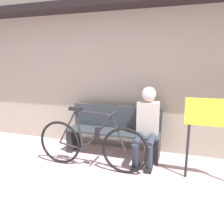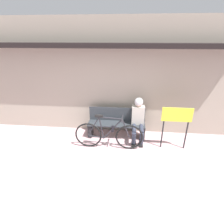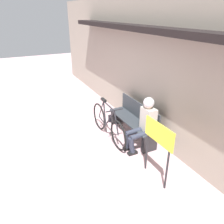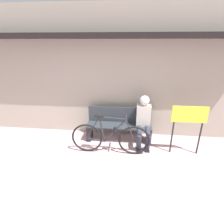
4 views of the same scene
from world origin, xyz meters
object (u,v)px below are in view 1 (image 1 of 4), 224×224
Objects in this scene: person_seated at (147,120)px; signboard at (214,121)px; park_bench_near at (113,132)px; bicycle at (91,144)px.

signboard is at bearing -20.48° from person_seated.
bicycle is at bearing -104.04° from park_bench_near.
bicycle is 0.96m from person_seated.
bicycle reaches higher than park_bench_near.
park_bench_near is 1.64m from signboard.
person_seated reaches higher than park_bench_near.
bicycle is at bearing -145.87° from person_seated.
signboard reaches higher than park_bench_near.
person_seated is 1.07× the size of signboard.
bicycle is 1.55× the size of signboard.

